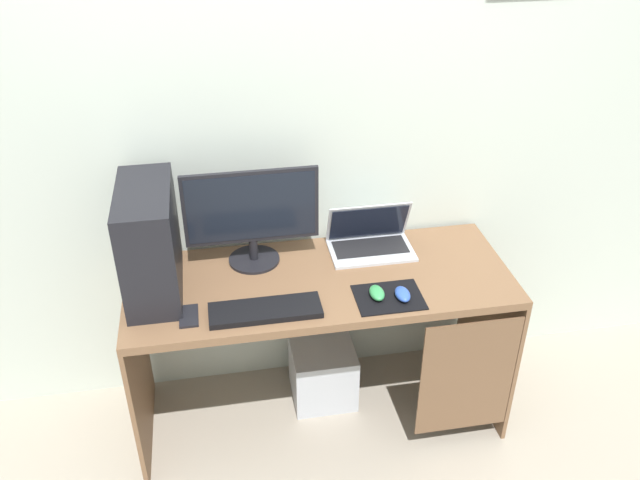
% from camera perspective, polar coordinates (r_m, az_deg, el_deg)
% --- Properties ---
extents(ground_plane, '(8.00, 8.00, 0.00)m').
position_cam_1_polar(ground_plane, '(3.18, 0.00, -14.40)').
color(ground_plane, '#9E9384').
extents(wall_back, '(4.00, 0.05, 2.60)m').
position_cam_1_polar(wall_back, '(2.72, -1.24, 10.45)').
color(wall_back, beige).
rests_on(wall_back, ground_plane).
extents(desk, '(1.55, 0.61, 0.75)m').
position_cam_1_polar(desk, '(2.77, 0.45, -5.83)').
color(desk, brown).
rests_on(desk, ground_plane).
extents(pc_tower, '(0.20, 0.45, 0.43)m').
position_cam_1_polar(pc_tower, '(2.59, -14.35, -0.14)').
color(pc_tower, black).
rests_on(pc_tower, desk).
extents(monitor, '(0.54, 0.21, 0.42)m').
position_cam_1_polar(monitor, '(2.68, -5.86, 2.08)').
color(monitor, black).
rests_on(monitor, desk).
extents(laptop, '(0.35, 0.22, 0.21)m').
position_cam_1_polar(laptop, '(2.85, 4.30, -0.02)').
color(laptop, '#B7BCC6').
rests_on(laptop, desk).
extents(keyboard, '(0.42, 0.14, 0.02)m').
position_cam_1_polar(keyboard, '(2.50, -4.70, -6.01)').
color(keyboard, black).
rests_on(keyboard, desk).
extents(mousepad, '(0.26, 0.20, 0.00)m').
position_cam_1_polar(mousepad, '(2.59, 5.89, -4.89)').
color(mousepad, black).
rests_on(mousepad, desk).
extents(mouse_left, '(0.06, 0.10, 0.03)m').
position_cam_1_polar(mouse_left, '(2.58, 4.89, -4.53)').
color(mouse_left, '#338C4C').
rests_on(mouse_left, mousepad).
extents(mouse_right, '(0.06, 0.10, 0.03)m').
position_cam_1_polar(mouse_right, '(2.58, 7.07, -4.61)').
color(mouse_right, '#2D51B2').
rests_on(mouse_right, mousepad).
extents(cell_phone, '(0.07, 0.13, 0.01)m').
position_cam_1_polar(cell_phone, '(2.53, -11.14, -6.40)').
color(cell_phone, black).
rests_on(cell_phone, desk).
extents(subwoofer, '(0.28, 0.28, 0.28)m').
position_cam_1_polar(subwoofer, '(3.16, 0.23, -11.16)').
color(subwoofer, '#B7BCC6').
rests_on(subwoofer, ground_plane).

